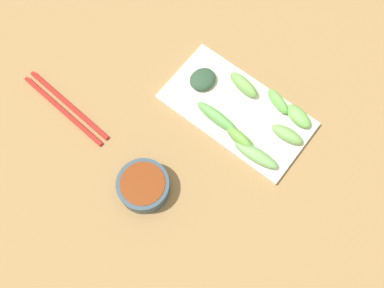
{
  "coord_description": "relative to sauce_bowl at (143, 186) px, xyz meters",
  "views": [
    {
      "loc": [
        -0.24,
        -0.17,
        0.82
      ],
      "look_at": [
        -0.02,
        0.0,
        0.05
      ],
      "focal_mm": 39.11,
      "sensor_mm": 36.0,
      "label": 1
    }
  ],
  "objects": [
    {
      "name": "tabletop",
      "position": [
        0.15,
        -0.02,
        -0.03
      ],
      "size": [
        2.1,
        2.1,
        0.02
      ],
      "primitive_type": "cube",
      "color": "olive",
      "rests_on": "ground"
    },
    {
      "name": "broccoli_stalk_6",
      "position": [
        0.19,
        -0.09,
        0.0
      ],
      "size": [
        0.03,
        0.07,
        0.03
      ],
      "primitive_type": "ellipsoid",
      "rotation": [
        0.0,
        0.0,
        -0.11
      ],
      "color": "#65A03E",
      "rests_on": "serving_plate"
    },
    {
      "name": "broccoli_leafy_4",
      "position": [
        0.25,
        0.05,
        -0.0
      ],
      "size": [
        0.07,
        0.06,
        0.02
      ],
      "primitive_type": "ellipsoid",
      "rotation": [
        0.0,
        0.0,
        -0.22
      ],
      "color": "#2A4830",
      "rests_on": "serving_plate"
    },
    {
      "name": "broccoli_stalk_0",
      "position": [
        0.31,
        -0.1,
        0.0
      ],
      "size": [
        0.04,
        0.07,
        0.03
      ],
      "primitive_type": "ellipsoid",
      "rotation": [
        0.0,
        0.0,
        -0.35
      ],
      "color": "#65B64B",
      "rests_on": "serving_plate"
    },
    {
      "name": "sauce_bowl",
      "position": [
        0.0,
        0.0,
        0.0
      ],
      "size": [
        0.1,
        0.1,
        0.04
      ],
      "color": "#314551",
      "rests_on": "tabletop"
    },
    {
      "name": "broccoli_stalk_5",
      "position": [
        0.2,
        -0.03,
        0.01
      ],
      "size": [
        0.03,
        0.1,
        0.03
      ],
      "primitive_type": "ellipsoid",
      "rotation": [
        0.0,
        0.0,
        -0.03
      ],
      "color": "#5FA751",
      "rests_on": "serving_plate"
    },
    {
      "name": "serving_plate",
      "position": [
        0.24,
        -0.04,
        -0.02
      ],
      "size": [
        0.16,
        0.31,
        0.01
      ],
      "primitive_type": "cube",
      "color": "silver",
      "rests_on": "tabletop"
    },
    {
      "name": "broccoli_stalk_3",
      "position": [
        0.3,
        -0.15,
        0.0
      ],
      "size": [
        0.04,
        0.07,
        0.02
      ],
      "primitive_type": "ellipsoid",
      "rotation": [
        0.0,
        0.0,
        -0.21
      ],
      "color": "#6CAB50",
      "rests_on": "serving_plate"
    },
    {
      "name": "chopsticks",
      "position": [
        0.03,
        0.24,
        -0.02
      ],
      "size": [
        0.04,
        0.23,
        0.01
      ],
      "rotation": [
        0.0,
        0.0,
        -0.06
      ],
      "color": "red",
      "rests_on": "tabletop"
    },
    {
      "name": "broccoli_stalk_7",
      "position": [
        0.26,
        -0.16,
        0.0
      ],
      "size": [
        0.03,
        0.07,
        0.02
      ],
      "primitive_type": "ellipsoid",
      "rotation": [
        0.0,
        0.0,
        0.11
      ],
      "color": "#71A153",
      "rests_on": "serving_plate"
    },
    {
      "name": "broccoli_stalk_2",
      "position": [
        0.18,
        -0.13,
        0.0
      ],
      "size": [
        0.04,
        0.1,
        0.02
      ],
      "primitive_type": "ellipsoid",
      "rotation": [
        0.0,
        0.0,
        0.08
      ],
      "color": "#6FA45B",
      "rests_on": "serving_plate"
    },
    {
      "name": "broccoli_stalk_1",
      "position": [
        0.29,
        -0.03,
        0.0
      ],
      "size": [
        0.04,
        0.08,
        0.03
      ],
      "primitive_type": "ellipsoid",
      "rotation": [
        0.0,
        0.0,
        -0.16
      ],
      "color": "#6EA54E",
      "rests_on": "serving_plate"
    }
  ]
}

